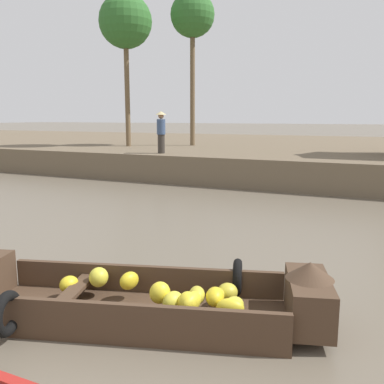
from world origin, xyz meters
TOP-DOWN VIEW (x-y plane):
  - ground_plane at (0.00, 10.00)m, footprint 300.00×300.00m
  - riverbank_strip at (0.00, 23.42)m, footprint 160.00×20.00m
  - banana_boat at (-0.42, 3.64)m, footprint 4.81×2.64m
  - palm_tree_near at (-9.46, 17.43)m, footprint 2.53×2.53m
  - palm_tree_mid at (-6.78, 19.26)m, footprint 2.16×2.16m
  - vendor_person at (-5.92, 14.36)m, footprint 0.44×0.44m

SIDE VIEW (x-z plane):
  - ground_plane at x=0.00m, z-range 0.00..0.00m
  - banana_boat at x=-0.42m, z-range -0.14..0.72m
  - riverbank_strip at x=0.00m, z-range 0.00..1.07m
  - vendor_person at x=-5.92m, z-range 1.17..2.83m
  - palm_tree_near at x=-9.46m, z-range 3.34..10.52m
  - palm_tree_mid at x=-6.78m, z-range 3.59..11.00m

